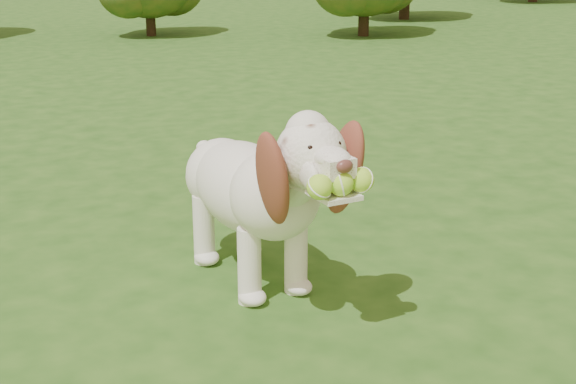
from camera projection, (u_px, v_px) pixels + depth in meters
name	position (u px, v px, depth m)	size (l,w,h in m)	color
ground	(246.00, 295.00, 3.34)	(80.00, 80.00, 0.00)	#224915
dog	(258.00, 185.00, 3.30)	(0.50, 1.29, 0.84)	white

